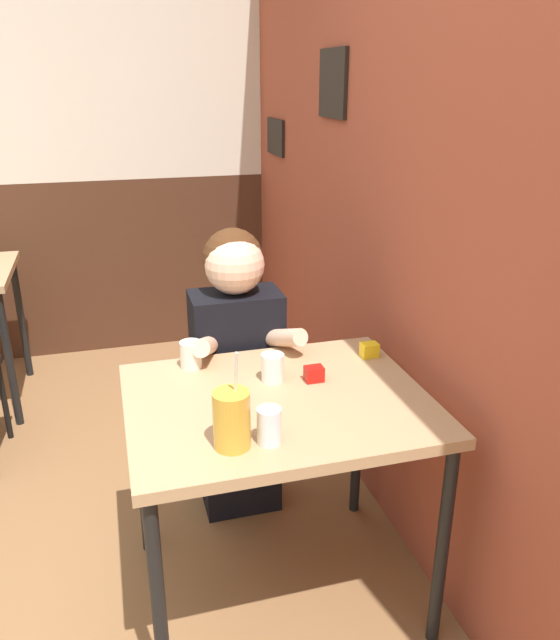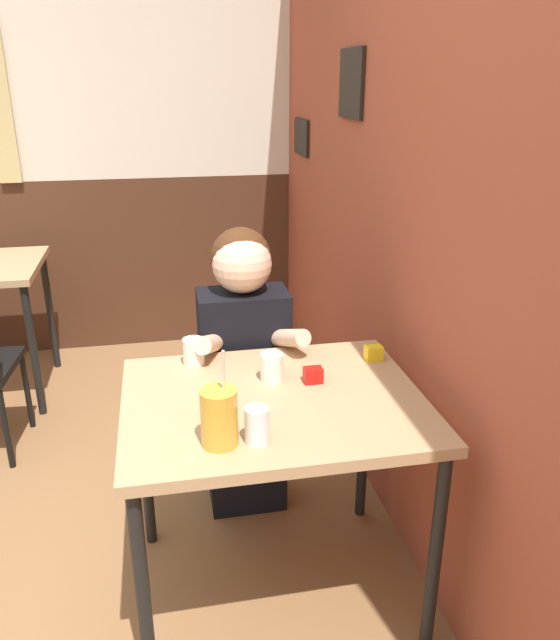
% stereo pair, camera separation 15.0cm
% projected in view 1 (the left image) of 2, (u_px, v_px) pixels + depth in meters
% --- Properties ---
extents(brick_wall_right, '(0.08, 4.60, 2.70)m').
position_uv_depth(brick_wall_right, '(339.00, 158.00, 2.76)').
color(brick_wall_right, brown).
rests_on(brick_wall_right, ground_plane).
extents(back_wall, '(5.99, 0.09, 2.70)m').
position_uv_depth(back_wall, '(3.00, 138.00, 3.56)').
color(back_wall, beige).
rests_on(back_wall, ground_plane).
extents(main_table, '(0.93, 0.75, 0.76)m').
position_uv_depth(main_table, '(278.00, 420.00, 1.95)').
color(main_table, tan).
rests_on(main_table, ground_plane).
extents(person_seated, '(0.42, 0.42, 1.18)m').
position_uv_depth(person_seated, '(237.00, 366.00, 2.42)').
color(person_seated, black).
rests_on(person_seated, ground_plane).
extents(cocktail_pitcher, '(0.10, 0.10, 0.28)m').
position_uv_depth(cocktail_pitcher, '(232.00, 420.00, 1.64)').
color(cocktail_pitcher, gold).
rests_on(cocktail_pitcher, main_table).
extents(glass_near_pitcher, '(0.07, 0.07, 0.10)m').
position_uv_depth(glass_near_pitcher, '(269.00, 426.00, 1.67)').
color(glass_near_pitcher, silver).
rests_on(glass_near_pitcher, main_table).
extents(glass_center, '(0.07, 0.07, 0.09)m').
position_uv_depth(glass_center, '(273.00, 368.00, 2.02)').
color(glass_center, silver).
rests_on(glass_center, main_table).
extents(glass_far_side, '(0.07, 0.07, 0.09)m').
position_uv_depth(glass_far_side, '(191.00, 355.00, 2.11)').
color(glass_far_side, silver).
rests_on(glass_far_side, main_table).
extents(condiment_ketchup, '(0.06, 0.04, 0.05)m').
position_uv_depth(condiment_ketchup, '(314.00, 374.00, 2.02)').
color(condiment_ketchup, '#B7140F').
rests_on(condiment_ketchup, main_table).
extents(condiment_mustard, '(0.06, 0.04, 0.05)m').
position_uv_depth(condiment_mustard, '(369.00, 350.00, 2.20)').
color(condiment_mustard, yellow).
rests_on(condiment_mustard, main_table).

